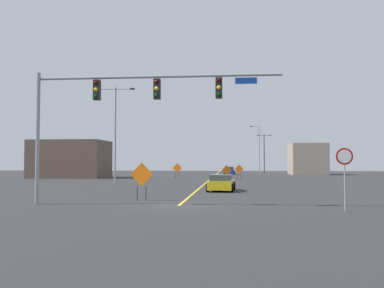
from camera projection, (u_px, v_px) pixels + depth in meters
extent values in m
plane|color=#2D2D30|center=(179.00, 206.00, 21.10)|extent=(169.33, 169.33, 0.00)
cube|color=yellow|center=(214.00, 176.00, 67.90)|extent=(0.16, 94.07, 0.01)
cylinder|color=gray|center=(38.00, 138.00, 21.94)|extent=(0.20, 0.20, 6.95)
cylinder|color=gray|center=(157.00, 77.00, 21.50)|extent=(12.76, 0.14, 0.14)
cube|color=black|center=(97.00, 90.00, 21.76)|extent=(0.34, 0.32, 1.05)
sphere|color=#3A0503|center=(96.00, 83.00, 21.61)|extent=(0.22, 0.22, 0.22)
sphere|color=yellow|center=(96.00, 90.00, 21.59)|extent=(0.22, 0.22, 0.22)
sphere|color=black|center=(96.00, 96.00, 21.58)|extent=(0.22, 0.22, 0.22)
cube|color=black|center=(157.00, 89.00, 21.47)|extent=(0.34, 0.32, 1.05)
sphere|color=#3A0503|center=(157.00, 82.00, 21.31)|extent=(0.22, 0.22, 0.22)
sphere|color=yellow|center=(157.00, 89.00, 21.30)|extent=(0.22, 0.22, 0.22)
sphere|color=black|center=(156.00, 95.00, 21.28)|extent=(0.22, 0.22, 0.22)
cube|color=black|center=(219.00, 88.00, 21.18)|extent=(0.34, 0.32, 1.05)
sphere|color=#3A0503|center=(219.00, 81.00, 21.02)|extent=(0.22, 0.22, 0.22)
sphere|color=yellow|center=(219.00, 88.00, 21.01)|extent=(0.22, 0.22, 0.22)
sphere|color=black|center=(219.00, 94.00, 20.99)|extent=(0.22, 0.22, 0.22)
cube|color=#1447B7|center=(246.00, 81.00, 21.06)|extent=(1.10, 0.03, 0.32)
cylinder|color=gray|center=(345.00, 188.00, 18.69)|extent=(0.07, 0.07, 2.09)
cylinder|color=#B20F14|center=(344.00, 156.00, 18.75)|extent=(0.76, 0.03, 0.76)
cylinder|color=white|center=(345.00, 156.00, 18.73)|extent=(0.61, 0.01, 0.61)
cylinder|color=gray|center=(259.00, 150.00, 78.79)|extent=(0.16, 0.16, 9.16)
cylinder|color=gray|center=(255.00, 126.00, 79.05)|extent=(1.50, 0.08, 0.08)
cube|color=#262628|center=(251.00, 126.00, 79.12)|extent=(0.44, 0.24, 0.14)
cylinder|color=gray|center=(115.00, 136.00, 40.37)|extent=(0.16, 0.16, 9.48)
cylinder|color=gray|center=(107.00, 89.00, 40.64)|extent=(1.67, 0.08, 0.08)
cube|color=#262628|center=(99.00, 89.00, 40.72)|extent=(0.44, 0.24, 0.14)
cylinder|color=gray|center=(124.00, 89.00, 40.49)|extent=(1.67, 0.08, 0.08)
cube|color=#262628|center=(132.00, 89.00, 40.41)|extent=(0.44, 0.24, 0.14)
cylinder|color=black|center=(264.00, 154.00, 85.14)|extent=(0.16, 0.16, 7.87)
cylinder|color=black|center=(261.00, 135.00, 85.36)|extent=(1.25, 0.08, 0.08)
cube|color=#262628|center=(258.00, 135.00, 85.42)|extent=(0.44, 0.24, 0.14)
cylinder|color=black|center=(267.00, 135.00, 85.25)|extent=(1.25, 0.08, 0.08)
cube|color=#262628|center=(270.00, 135.00, 85.19)|extent=(0.44, 0.24, 0.14)
cube|color=orange|center=(227.00, 170.00, 51.15)|extent=(1.23, 0.23, 1.24)
cylinder|color=black|center=(225.00, 178.00, 51.10)|extent=(0.05, 0.05, 0.59)
cylinder|color=black|center=(229.00, 178.00, 51.13)|extent=(0.05, 0.05, 0.59)
cube|color=orange|center=(239.00, 169.00, 52.78)|extent=(1.13, 0.06, 1.13)
cylinder|color=black|center=(237.00, 177.00, 52.76)|extent=(0.05, 0.05, 0.75)
cylinder|color=black|center=(241.00, 177.00, 52.72)|extent=(0.05, 0.05, 0.75)
cube|color=orange|center=(177.00, 168.00, 57.74)|extent=(1.35, 0.21, 1.36)
cylinder|color=black|center=(175.00, 176.00, 57.75)|extent=(0.05, 0.05, 0.70)
cylinder|color=black|center=(179.00, 176.00, 57.63)|extent=(0.05, 0.05, 0.70)
cube|color=orange|center=(142.00, 174.00, 24.01)|extent=(1.37, 0.23, 1.38)
cylinder|color=black|center=(137.00, 194.00, 24.02)|extent=(0.05, 0.05, 0.79)
cylinder|color=black|center=(146.00, 194.00, 23.90)|extent=(0.05, 0.05, 0.79)
cube|color=gold|center=(221.00, 185.00, 31.89)|extent=(2.01, 4.07, 0.64)
cube|color=#333D47|center=(221.00, 178.00, 31.72)|extent=(1.72, 2.19, 0.45)
cylinder|color=black|center=(234.00, 186.00, 33.12)|extent=(0.26, 0.65, 0.64)
cylinder|color=black|center=(212.00, 186.00, 33.39)|extent=(0.26, 0.65, 0.64)
cylinder|color=black|center=(232.00, 188.00, 30.37)|extent=(0.26, 0.65, 0.64)
cylinder|color=black|center=(208.00, 188.00, 30.64)|extent=(0.26, 0.65, 0.64)
cube|color=#1E389E|center=(229.00, 171.00, 76.41)|extent=(1.86, 4.37, 0.74)
cube|color=#333D47|center=(229.00, 168.00, 76.22)|extent=(1.63, 2.11, 0.47)
cylinder|color=black|center=(234.00, 172.00, 77.85)|extent=(0.24, 0.65, 0.64)
cylinder|color=black|center=(224.00, 172.00, 77.97)|extent=(0.24, 0.65, 0.64)
cylinder|color=black|center=(234.00, 173.00, 74.83)|extent=(0.24, 0.65, 0.64)
cylinder|color=black|center=(224.00, 173.00, 74.95)|extent=(0.24, 0.65, 0.64)
cube|color=brown|center=(71.00, 159.00, 59.19)|extent=(10.07, 7.29, 5.28)
cube|color=gray|center=(307.00, 159.00, 73.92)|extent=(6.10, 7.11, 5.49)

